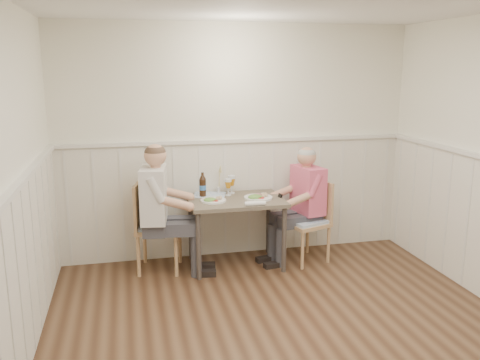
% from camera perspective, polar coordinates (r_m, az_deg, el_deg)
% --- Properties ---
extents(ground_plane, '(4.50, 4.50, 0.00)m').
position_cam_1_polar(ground_plane, '(4.10, 6.83, -18.78)').
color(ground_plane, '#412818').
extents(room_shell, '(4.04, 4.54, 2.60)m').
position_cam_1_polar(room_shell, '(3.56, 7.47, 2.61)').
color(room_shell, white).
rests_on(room_shell, ground).
extents(wainscot, '(4.00, 4.49, 1.34)m').
position_cam_1_polar(wainscot, '(4.40, 4.05, -6.55)').
color(wainscot, silver).
rests_on(wainscot, ground).
extents(dining_table, '(1.00, 0.70, 0.75)m').
position_cam_1_polar(dining_table, '(5.45, -0.47, -3.10)').
color(dining_table, brown).
rests_on(dining_table, ground).
extents(chair_right, '(0.54, 0.54, 0.90)m').
position_cam_1_polar(chair_right, '(5.70, 7.83, -4.24)').
color(chair_right, tan).
rests_on(chair_right, ground).
extents(chair_left, '(0.54, 0.54, 0.96)m').
position_cam_1_polar(chair_left, '(5.44, -9.72, -4.78)').
color(chair_left, tan).
rests_on(chair_left, ground).
extents(man_in_pink, '(0.66, 0.47, 1.30)m').
position_cam_1_polar(man_in_pink, '(5.71, 7.22, -3.60)').
color(man_in_pink, '#3F3F47').
rests_on(man_in_pink, ground).
extents(diner_cream, '(0.69, 0.48, 1.40)m').
position_cam_1_polar(diner_cream, '(5.30, -9.10, -4.48)').
color(diner_cream, '#3F3F47').
rests_on(diner_cream, ground).
extents(plate_man, '(0.31, 0.31, 0.08)m').
position_cam_1_polar(plate_man, '(5.42, 1.98, -1.86)').
color(plate_man, white).
rests_on(plate_man, dining_table).
extents(plate_diner, '(0.27, 0.27, 0.07)m').
position_cam_1_polar(plate_diner, '(5.32, -3.14, -2.21)').
color(plate_diner, white).
rests_on(plate_diner, dining_table).
extents(beer_glass_a, '(0.08, 0.08, 0.20)m').
position_cam_1_polar(beer_glass_a, '(5.63, -0.95, -0.15)').
color(beer_glass_a, silver).
rests_on(beer_glass_a, dining_table).
extents(beer_glass_b, '(0.07, 0.07, 0.19)m').
position_cam_1_polar(beer_glass_b, '(5.54, -1.33, -0.48)').
color(beer_glass_b, silver).
rests_on(beer_glass_b, dining_table).
extents(beer_bottle, '(0.08, 0.08, 0.27)m').
position_cam_1_polar(beer_bottle, '(5.50, -4.21, -0.67)').
color(beer_bottle, black).
rests_on(beer_bottle, dining_table).
extents(rolled_napkin, '(0.22, 0.06, 0.05)m').
position_cam_1_polar(rolled_napkin, '(5.16, 1.71, -2.65)').
color(rolled_napkin, white).
rests_on(rolled_napkin, dining_table).
extents(grass_vase, '(0.04, 0.04, 0.33)m').
position_cam_1_polar(grass_vase, '(5.64, -2.43, -0.01)').
color(grass_vase, silver).
rests_on(grass_vase, dining_table).
extents(gingham_mat, '(0.41, 0.36, 0.01)m').
position_cam_1_polar(gingham_mat, '(5.59, -3.45, -1.67)').
color(gingham_mat, '#6C96C7').
rests_on(gingham_mat, dining_table).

